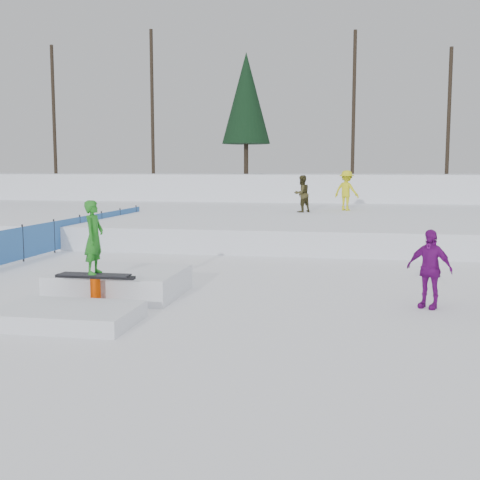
% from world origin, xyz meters
% --- Properties ---
extents(ground, '(120.00, 120.00, 0.00)m').
position_xyz_m(ground, '(0.00, 0.00, 0.00)').
color(ground, white).
extents(snow_berm, '(60.00, 14.00, 2.40)m').
position_xyz_m(snow_berm, '(0.00, 30.00, 1.20)').
color(snow_berm, white).
rests_on(snow_berm, ground).
extents(snow_midrise, '(50.00, 18.00, 0.80)m').
position_xyz_m(snow_midrise, '(0.00, 16.00, 0.40)').
color(snow_midrise, white).
rests_on(snow_midrise, ground).
extents(safety_fence, '(0.05, 16.00, 1.10)m').
position_xyz_m(safety_fence, '(-6.50, 6.60, 0.55)').
color(safety_fence, '#2E62AB').
rests_on(safety_fence, ground).
extents(treeline, '(40.24, 4.22, 10.50)m').
position_xyz_m(treeline, '(6.18, 28.28, 7.45)').
color(treeline, black).
rests_on(treeline, snow_berm).
extents(walker_olive, '(1.01, 1.00, 1.64)m').
position_xyz_m(walker_olive, '(0.81, 15.41, 1.62)').
color(walker_olive, '#363116').
rests_on(walker_olive, snow_midrise).
extents(walker_ygreen, '(1.38, 1.16, 1.85)m').
position_xyz_m(walker_ygreen, '(2.74, 16.97, 1.73)').
color(walker_ygreen, yellow).
rests_on(walker_ygreen, snow_midrise).
extents(spectator_purple, '(0.98, 0.77, 1.55)m').
position_xyz_m(spectator_purple, '(4.50, 0.66, 0.78)').
color(spectator_purple, '#710D77').
rests_on(spectator_purple, ground).
extents(jib_rail_feature, '(2.60, 4.40, 2.11)m').
position_xyz_m(jib_rail_feature, '(-1.88, -0.01, 0.30)').
color(jib_rail_feature, white).
rests_on(jib_rail_feature, ground).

